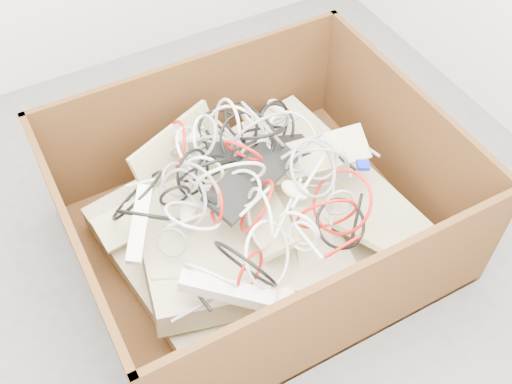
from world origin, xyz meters
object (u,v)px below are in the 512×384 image
power_strip_right (227,291)px  vga_plug (363,165)px  cardboard_box (254,225)px  power_strip_left (140,224)px

power_strip_right → vga_plug: size_ratio=6.80×
power_strip_right → vga_plug: (0.67, 0.22, 0.03)m
cardboard_box → power_strip_right: size_ratio=4.37×
power_strip_left → power_strip_right: size_ratio=0.91×
power_strip_left → power_strip_right: (0.15, -0.36, -0.03)m
power_strip_left → cardboard_box: bearing=-61.8°
cardboard_box → power_strip_left: cardboard_box is taller
cardboard_box → vga_plug: bearing=-15.0°
cardboard_box → power_strip_left: (-0.42, 0.03, 0.24)m
cardboard_box → power_strip_right: (-0.27, -0.33, 0.21)m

